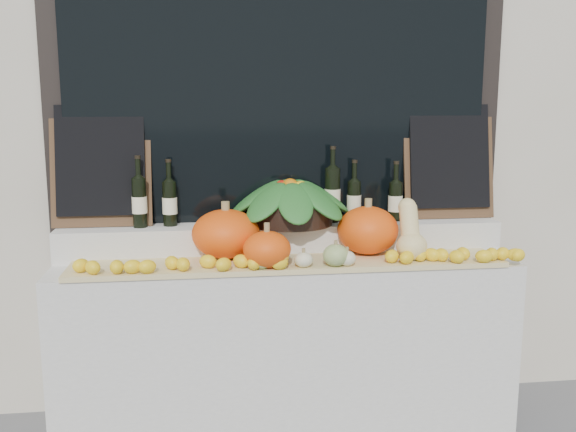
{
  "coord_description": "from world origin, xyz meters",
  "views": [
    {
      "loc": [
        -0.4,
        -1.6,
        1.68
      ],
      "look_at": [
        0.0,
        1.45,
        1.12
      ],
      "focal_mm": 40.0,
      "sensor_mm": 36.0,
      "label": 1
    }
  ],
  "objects_px": {
    "pumpkin_left": "(226,234)",
    "pumpkin_right": "(368,230)",
    "wine_bottle_tall": "(332,194)",
    "butternut_squash": "(410,235)",
    "produce_bowl": "(290,201)"
  },
  "relations": [
    {
      "from": "pumpkin_left",
      "to": "pumpkin_right",
      "type": "height_order",
      "value": "pumpkin_right"
    },
    {
      "from": "pumpkin_right",
      "to": "wine_bottle_tall",
      "type": "bearing_deg",
      "value": 128.61
    },
    {
      "from": "butternut_squash",
      "to": "produce_bowl",
      "type": "bearing_deg",
      "value": 153.21
    },
    {
      "from": "produce_bowl",
      "to": "wine_bottle_tall",
      "type": "xyz_separation_m",
      "value": [
        0.23,
        0.03,
        0.03
      ]
    },
    {
      "from": "pumpkin_left",
      "to": "wine_bottle_tall",
      "type": "xyz_separation_m",
      "value": [
        0.57,
        0.18,
        0.16
      ]
    },
    {
      "from": "butternut_squash",
      "to": "wine_bottle_tall",
      "type": "distance_m",
      "value": 0.48
    },
    {
      "from": "produce_bowl",
      "to": "wine_bottle_tall",
      "type": "relative_size",
      "value": 1.68
    },
    {
      "from": "butternut_squash",
      "to": "wine_bottle_tall",
      "type": "height_order",
      "value": "wine_bottle_tall"
    },
    {
      "from": "pumpkin_right",
      "to": "butternut_squash",
      "type": "distance_m",
      "value": 0.22
    },
    {
      "from": "produce_bowl",
      "to": "pumpkin_right",
      "type": "bearing_deg",
      "value": -22.34
    },
    {
      "from": "wine_bottle_tall",
      "to": "butternut_squash",
      "type": "bearing_deg",
      "value": -43.42
    },
    {
      "from": "butternut_squash",
      "to": "wine_bottle_tall",
      "type": "xyz_separation_m",
      "value": [
        -0.33,
        0.31,
        0.16
      ]
    },
    {
      "from": "pumpkin_right",
      "to": "wine_bottle_tall",
      "type": "height_order",
      "value": "wine_bottle_tall"
    },
    {
      "from": "butternut_squash",
      "to": "produce_bowl",
      "type": "height_order",
      "value": "produce_bowl"
    },
    {
      "from": "butternut_squash",
      "to": "pumpkin_left",
      "type": "bearing_deg",
      "value": 171.4
    }
  ]
}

